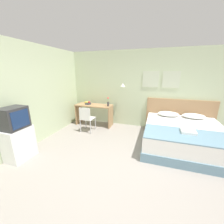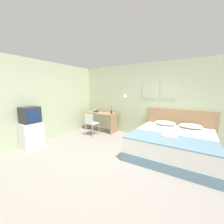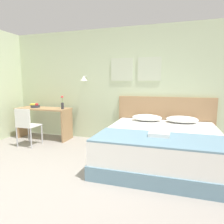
# 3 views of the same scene
# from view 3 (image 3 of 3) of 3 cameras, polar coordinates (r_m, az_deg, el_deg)

# --- Properties ---
(ground_plane) EXTENTS (24.00, 24.00, 0.00)m
(ground_plane) POSITION_cam_3_polar(r_m,az_deg,el_deg) (2.78, -20.77, -22.42)
(ground_plane) COLOR gray
(wall_back) EXTENTS (5.82, 0.31, 2.65)m
(wall_back) POSITION_cam_3_polar(r_m,az_deg,el_deg) (4.86, -1.03, 7.58)
(wall_back) COLOR beige
(wall_back) RESTS_ON ground_plane
(bed) EXTENTS (1.98, 2.08, 0.58)m
(bed) POSITION_cam_3_polar(r_m,az_deg,el_deg) (3.66, 13.80, -9.53)
(bed) COLOR #66899E
(bed) RESTS_ON ground_plane
(headboard) EXTENTS (2.10, 0.06, 1.09)m
(headboard) POSITION_cam_3_polar(r_m,az_deg,el_deg) (4.64, 14.74, -2.52)
(headboard) COLOR #A87F56
(headboard) RESTS_ON ground_plane
(pillow_left) EXTENTS (0.64, 0.40, 0.14)m
(pillow_left) POSITION_cam_3_polar(r_m,az_deg,el_deg) (4.37, 9.92, -1.59)
(pillow_left) COLOR white
(pillow_left) RESTS_ON bed
(pillow_right) EXTENTS (0.64, 0.40, 0.14)m
(pillow_right) POSITION_cam_3_polar(r_m,az_deg,el_deg) (4.34, 19.35, -2.01)
(pillow_right) COLOR white
(pillow_right) RESTS_ON bed
(throw_blanket) EXTENTS (1.92, 0.83, 0.02)m
(throw_blanket) POSITION_cam_3_polar(r_m,az_deg,el_deg) (3.00, 13.28, -7.45)
(throw_blanket) COLOR #66899E
(throw_blanket) RESTS_ON bed
(folded_towel_near_foot) EXTENTS (0.31, 0.30, 0.06)m
(folded_towel_near_foot) POSITION_cam_3_polar(r_m,az_deg,el_deg) (3.13, 13.39, -6.00)
(folded_towel_near_foot) COLOR white
(folded_towel_near_foot) RESTS_ON throw_blanket
(desk) EXTENTS (1.34, 0.52, 0.77)m
(desk) POSITION_cam_3_polar(r_m,az_deg,el_deg) (5.29, -18.89, -1.30)
(desk) COLOR #A87F56
(desk) RESTS_ON ground_plane
(desk_chair) EXTENTS (0.41, 0.41, 0.85)m
(desk_chair) POSITION_cam_3_polar(r_m,az_deg,el_deg) (4.75, -23.31, -3.14)
(desk_chair) COLOR white
(desk_chair) RESTS_ON ground_plane
(fruit_bowl) EXTENTS (0.26, 0.23, 0.12)m
(fruit_bowl) POSITION_cam_3_polar(r_m,az_deg,el_deg) (5.41, -21.10, 1.66)
(fruit_bowl) COLOR #333842
(fruit_bowl) RESTS_ON desk
(flower_vase) EXTENTS (0.06, 0.06, 0.32)m
(flower_vase) POSITION_cam_3_polar(r_m,az_deg,el_deg) (4.89, -13.99, 2.27)
(flower_vase) COLOR #333338
(flower_vase) RESTS_ON desk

